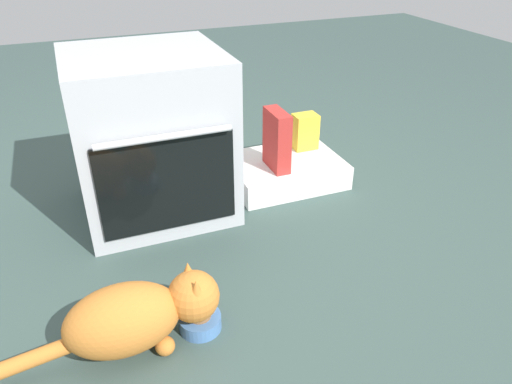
% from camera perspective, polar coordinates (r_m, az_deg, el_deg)
% --- Properties ---
extents(ground, '(8.00, 8.00, 0.00)m').
position_cam_1_polar(ground, '(1.99, -8.25, -6.33)').
color(ground, '#384C47').
extents(oven, '(0.62, 0.63, 0.70)m').
position_cam_1_polar(oven, '(2.11, -12.26, 6.49)').
color(oven, '#B7BABF').
rests_on(oven, ground).
extents(pantry_cabinet, '(0.54, 0.40, 0.12)m').
position_cam_1_polar(pantry_cabinet, '(2.41, 3.39, 2.56)').
color(pantry_cabinet, white).
rests_on(pantry_cabinet, ground).
extents(food_bowl, '(0.14, 0.14, 0.08)m').
position_cam_1_polar(food_bowl, '(1.62, -6.60, -14.81)').
color(food_bowl, '#4C7AB7').
rests_on(food_bowl, ground).
extents(cat, '(0.74, 0.22, 0.24)m').
position_cam_1_polar(cat, '(1.53, -13.89, -13.95)').
color(cat, '#C6752D').
rests_on(cat, ground).
extents(snack_bag, '(0.12, 0.09, 0.18)m').
position_cam_1_polar(snack_bag, '(2.48, 5.78, 7.10)').
color(snack_bag, yellow).
rests_on(snack_bag, pantry_cabinet).
extents(cereal_box, '(0.07, 0.18, 0.28)m').
position_cam_1_polar(cereal_box, '(2.25, 2.47, 6.12)').
color(cereal_box, '#B72D28').
rests_on(cereal_box, pantry_cabinet).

